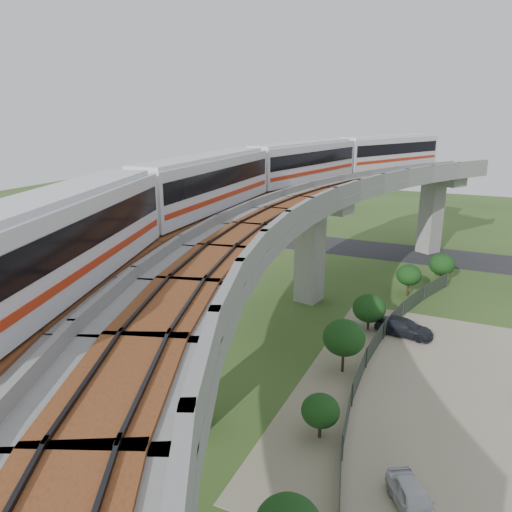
% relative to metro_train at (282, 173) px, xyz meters
% --- Properties ---
extents(ground, '(160.00, 160.00, 0.00)m').
position_rel_metro_train_xyz_m(ground, '(-0.50, -4.25, -12.31)').
color(ground, '#314A1D').
rests_on(ground, ground).
extents(dirt_lot, '(18.00, 26.00, 0.04)m').
position_rel_metro_train_xyz_m(dirt_lot, '(13.50, -6.25, -12.29)').
color(dirt_lot, gray).
rests_on(dirt_lot, ground).
extents(asphalt_road, '(60.00, 8.00, 0.03)m').
position_rel_metro_train_xyz_m(asphalt_road, '(-0.50, 25.75, -12.29)').
color(asphalt_road, '#232326').
rests_on(asphalt_road, ground).
extents(viaduct, '(19.58, 73.98, 11.40)m').
position_rel_metro_train_xyz_m(viaduct, '(3.34, -4.25, -3.26)').
color(viaduct, '#99968E').
rests_on(viaduct, ground).
extents(metro_train, '(12.65, 61.17, 3.64)m').
position_rel_metro_train_xyz_m(metro_train, '(0.00, 0.00, 0.00)').
color(metro_train, silver).
rests_on(metro_train, ground).
extents(fence, '(3.87, 38.73, 1.50)m').
position_rel_metro_train_xyz_m(fence, '(9.25, -4.25, -11.56)').
color(fence, '#2D382D').
rests_on(fence, ground).
extents(tree_0, '(2.55, 2.55, 2.94)m').
position_rel_metro_train_xyz_m(tree_0, '(11.02, 16.49, -10.45)').
color(tree_0, '#382314').
rests_on(tree_0, ground).
extents(tree_1, '(2.29, 2.29, 3.03)m').
position_rel_metro_train_xyz_m(tree_1, '(8.54, 11.01, -10.25)').
color(tree_1, '#382314').
rests_on(tree_1, ground).
extents(tree_2, '(2.59, 2.59, 2.97)m').
position_rel_metro_train_xyz_m(tree_2, '(6.79, 1.86, -10.45)').
color(tree_2, '#382314').
rests_on(tree_2, ground).
extents(tree_3, '(2.80, 2.80, 3.70)m').
position_rel_metro_train_xyz_m(tree_3, '(6.66, -5.43, -9.80)').
color(tree_3, '#382314').
rests_on(tree_3, ground).
extents(tree_4, '(2.06, 2.06, 2.54)m').
position_rel_metro_train_xyz_m(tree_4, '(7.36, -12.74, -10.65)').
color(tree_4, '#382314').
rests_on(tree_4, ground).
extents(car_white, '(3.11, 3.90, 1.25)m').
position_rel_metro_train_xyz_m(car_white, '(12.59, -16.00, -11.64)').
color(car_white, silver).
rests_on(car_white, dirt_lot).
extents(car_dark, '(4.67, 2.46, 1.29)m').
position_rel_metro_train_xyz_m(car_dark, '(9.52, 2.04, -11.62)').
color(car_dark, black).
rests_on(car_dark, dirt_lot).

